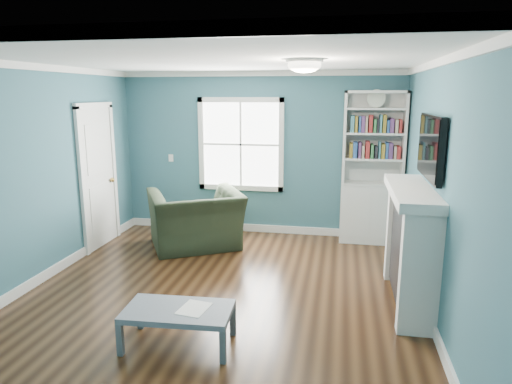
# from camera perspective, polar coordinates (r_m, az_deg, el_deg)

# --- Properties ---
(floor) EXTENTS (5.00, 5.00, 0.00)m
(floor) POSITION_cam_1_polar(r_m,az_deg,el_deg) (5.37, -4.50, -12.68)
(floor) COLOR black
(floor) RESTS_ON ground
(room_walls) EXTENTS (5.00, 5.00, 5.00)m
(room_walls) POSITION_cam_1_polar(r_m,az_deg,el_deg) (4.92, -4.81, 4.27)
(room_walls) COLOR #336774
(room_walls) RESTS_ON ground
(trim) EXTENTS (4.50, 5.00, 2.60)m
(trim) POSITION_cam_1_polar(r_m,az_deg,el_deg) (4.98, -4.74, 0.34)
(trim) COLOR white
(trim) RESTS_ON ground
(window) EXTENTS (1.40, 0.06, 1.50)m
(window) POSITION_cam_1_polar(r_m,az_deg,el_deg) (7.40, -1.91, 5.95)
(window) COLOR white
(window) RESTS_ON room_walls
(bookshelf) EXTENTS (0.90, 0.35, 2.31)m
(bookshelf) POSITION_cam_1_polar(r_m,az_deg,el_deg) (7.14, 14.23, 1.07)
(bookshelf) COLOR silver
(bookshelf) RESTS_ON ground
(fireplace) EXTENTS (0.44, 1.58, 1.30)m
(fireplace) POSITION_cam_1_polar(r_m,az_deg,el_deg) (5.22, 18.79, -6.58)
(fireplace) COLOR black
(fireplace) RESTS_ON ground
(tv) EXTENTS (0.06, 1.10, 0.65)m
(tv) POSITION_cam_1_polar(r_m,az_deg,el_deg) (5.01, 21.02, 5.30)
(tv) COLOR black
(tv) RESTS_ON fireplace
(door) EXTENTS (0.12, 0.98, 2.17)m
(door) POSITION_cam_1_polar(r_m,az_deg,el_deg) (7.14, -19.10, 1.99)
(door) COLOR silver
(door) RESTS_ON ground
(ceiling_fixture) EXTENTS (0.38, 0.38, 0.15)m
(ceiling_fixture) POSITION_cam_1_polar(r_m,az_deg,el_deg) (4.82, 6.08, 15.61)
(ceiling_fixture) COLOR white
(ceiling_fixture) RESTS_ON room_walls
(light_switch) EXTENTS (0.08, 0.01, 0.12)m
(light_switch) POSITION_cam_1_polar(r_m,az_deg,el_deg) (7.78, -10.58, 4.20)
(light_switch) COLOR white
(light_switch) RESTS_ON room_walls
(recliner) EXTENTS (1.54, 1.37, 1.13)m
(recliner) POSITION_cam_1_polar(r_m,az_deg,el_deg) (6.82, -7.57, -2.26)
(recliner) COLOR black
(recliner) RESTS_ON ground
(coffee_table) EXTENTS (1.00, 0.58, 0.35)m
(coffee_table) POSITION_cam_1_polar(r_m,az_deg,el_deg) (4.33, -9.70, -14.73)
(coffee_table) COLOR #4B535A
(coffee_table) RESTS_ON ground
(paper_sheet) EXTENTS (0.28, 0.34, 0.00)m
(paper_sheet) POSITION_cam_1_polar(r_m,az_deg,el_deg) (4.29, -7.75, -14.21)
(paper_sheet) COLOR white
(paper_sheet) RESTS_ON coffee_table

